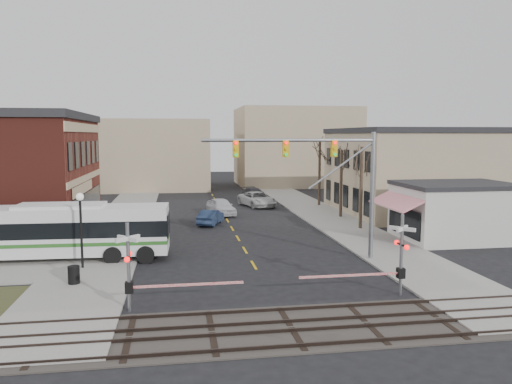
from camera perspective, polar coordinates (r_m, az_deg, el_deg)
The scene contains 22 objects.
ground at distance 28.46m, azimuth 0.35°, elevation -9.39°, with size 160.00×160.00×0.00m, color black.
sidewalk_west at distance 47.91m, azimuth -14.92°, elevation -3.01°, with size 5.00×60.00×0.12m, color gray.
sidewalk_east at distance 49.64m, azimuth 7.47°, elevation -2.52°, with size 5.00×60.00×0.12m, color gray.
ballast_strip at distance 21.01m, azimuth 4.00°, elevation -15.20°, with size 160.00×5.00×0.06m, color #332D28.
rail_tracks at distance 20.98m, azimuth 4.00°, elevation -14.98°, with size 160.00×3.91×0.14m.
tan_building at distance 54.05m, azimuth 20.37°, elevation 2.35°, with size 20.30×15.30×8.50m.
awning_shop at distance 40.06m, azimuth 21.79°, elevation -2.05°, with size 9.74×6.20×4.30m.
tree_east_a at distance 41.99m, azimuth 11.93°, elevation 0.49°, with size 0.28×0.28×6.75m.
tree_east_b at distance 47.73m, azimuth 9.70°, elevation 0.97°, with size 0.28×0.28×6.30m.
tree_east_c at distance 55.36m, azimuth 7.26°, elevation 2.23°, with size 0.28×0.28×7.20m.
transit_bus at distance 33.37m, azimuth -21.33°, elevation -4.12°, with size 13.21×3.33×3.38m.
traffic_signal_mast at distance 30.60m, azimuth 8.18°, elevation 2.65°, with size 10.64×0.30×8.00m.
rr_crossing_west at distance 22.86m, azimuth -13.29°, elevation -8.44°, with size 5.60×1.36×4.00m.
rr_crossing_east at distance 25.27m, azimuth 15.39°, elevation -7.06°, with size 5.60×1.36×4.00m.
street_lamp at distance 30.48m, azimuth -19.42°, elevation -2.45°, with size 0.44×0.44×4.38m.
trash_bin at distance 27.92m, azimuth -20.10°, elevation -8.87°, with size 0.60×0.60×0.93m, color black.
car_a at distance 49.13m, azimuth -4.01°, elevation -1.67°, with size 1.93×4.81×1.64m, color silver.
car_b at distance 43.93m, azimuth -5.20°, elevation -2.87°, with size 1.40×4.02×1.32m, color #1B2944.
car_c at distance 54.78m, azimuth 0.13°, elevation -0.83°, with size 2.65×5.74×1.59m, color #BABABA.
car_d at distance 59.97m, azimuth -0.17°, elevation -0.26°, with size 2.04×5.03×1.46m, color #39383C.
pedestrian_near at distance 32.78m, azimuth -15.65°, elevation -5.91°, with size 0.56×0.37×1.53m, color #544B43.
pedestrian_far at distance 35.38m, azimuth -20.38°, elevation -4.90°, with size 0.90×0.70×1.86m, color #2E3651.
Camera 1 is at (-4.43, -27.01, 7.80)m, focal length 35.00 mm.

